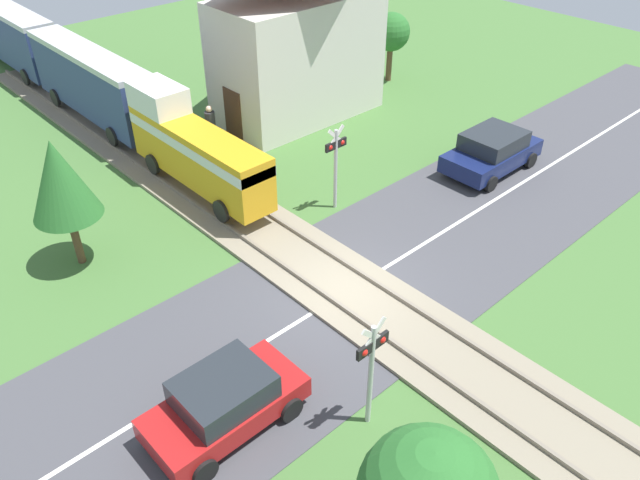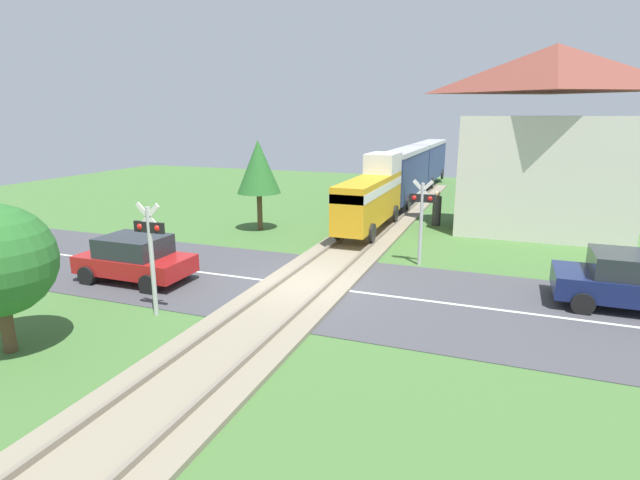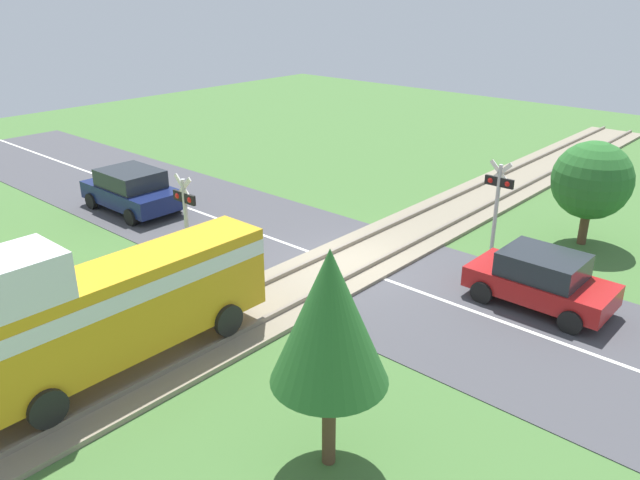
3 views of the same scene
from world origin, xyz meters
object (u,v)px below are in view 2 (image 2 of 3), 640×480
train (409,171)px  car_far_side (634,281)px  pedestrian_by_station (437,210)px  crossing_signal_east_approach (422,211)px  car_near_crossing (135,258)px  crossing_signal_west_approach (151,244)px  station_building (547,145)px

train → car_far_side: size_ratio=6.02×
pedestrian_by_station → crossing_signal_east_approach: bearing=-87.0°
train → car_far_side: (9.00, -14.73, -1.09)m
car_near_crossing → crossing_signal_east_approach: bearing=31.4°
crossing_signal_west_approach → crossing_signal_east_approach: (5.74, 7.05, 0.00)m
car_near_crossing → crossing_signal_west_approach: 3.40m
train → crossing_signal_east_approach: 12.97m
crossing_signal_east_approach → train: bearing=102.8°
crossing_signal_east_approach → station_building: bearing=58.1°
train → car_far_side: train is taller
crossing_signal_west_approach → station_building: bearing=54.2°
car_far_side → crossing_signal_west_approach: crossing_signal_west_approach is taller
car_far_side → crossing_signal_west_approach: (-11.87, -4.96, 1.14)m
crossing_signal_west_approach → station_building: (9.87, 13.69, 1.98)m
car_near_crossing → crossing_signal_east_approach: (8.15, 4.96, 1.18)m
crossing_signal_west_approach → station_building: size_ratio=0.38×
train → crossing_signal_east_approach: bearing=-77.2°
train → pedestrian_by_station: size_ratio=14.55×
car_near_crossing → pedestrian_by_station: 14.15m
car_far_side → train: bearing=121.4°
car_near_crossing → pedestrian_by_station: bearing=56.6°
car_near_crossing → crossing_signal_east_approach: crossing_signal_east_approach is taller
car_far_side → crossing_signal_west_approach: 12.92m
station_building → crossing_signal_east_approach: bearing=-121.9°
train → station_building: (7.01, -6.01, 2.03)m
crossing_signal_west_approach → crossing_signal_east_approach: 9.09m
car_far_side → station_building: 9.48m
crossing_signal_east_approach → car_near_crossing: bearing=-148.6°
crossing_signal_west_approach → crossing_signal_east_approach: bearing=50.9°
car_near_crossing → station_building: 17.19m
train → pedestrian_by_station: train is taller
car_far_side → pedestrian_by_station: (-6.49, 8.93, -0.05)m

